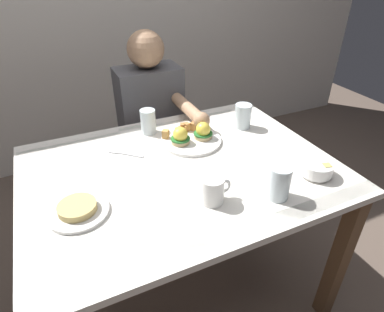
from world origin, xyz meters
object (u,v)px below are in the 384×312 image
Objects in this scene: fruit_bowl at (316,169)px; coffee_mug at (213,189)px; diner_person at (153,122)px; water_glass_far at (243,118)px; water_glass_near at (278,184)px; side_plate at (78,210)px; fork at (124,153)px; dining_table at (181,189)px; eggs_benedict_plate at (191,137)px; water_glass_extra at (148,123)px.

coffee_mug is (-0.43, 0.03, 0.02)m from fruit_bowl.
water_glass_far is at bearing -51.91° from diner_person.
coffee_mug is 0.23m from water_glass_near.
side_plate is 0.18× the size of diner_person.
water_glass_far is at bearing 47.73° from coffee_mug.
fruit_bowl is 1.04× the size of water_glass_far.
fork is (-0.62, 0.46, -0.03)m from fruit_bowl.
fruit_bowl is at bearing -85.31° from water_glass_far.
fork is at bearing 52.02° from side_plate.
dining_table is at bearing 14.05° from side_plate.
water_glass_near is at bearing -168.87° from fruit_bowl.
eggs_benedict_plate is 0.30m from fork.
water_glass_near is at bearing -80.99° from diner_person.
dining_table is 10.36× the size of water_glass_far.
side_plate is at bearing -127.98° from fork.
diner_person reaches higher than fruit_bowl.
side_plate is at bearing 169.24° from fruit_bowl.
side_plate is at bearing 162.32° from water_glass_near.
diner_person is (0.07, 0.83, -0.14)m from coffee_mug.
diner_person is (-0.36, 0.86, -0.12)m from fruit_bowl.
water_glass_far is (0.41, 0.19, 0.16)m from dining_table.
water_glass_near is (-0.21, -0.04, 0.02)m from fruit_bowl.
dining_table is at bearing -154.33° from water_glass_far.
eggs_benedict_plate is 1.35× the size of side_plate.
fork is 0.11× the size of diner_person.
fruit_bowl is 1.08× the size of coffee_mug.
eggs_benedict_plate reaches higher than dining_table.
dining_table is 0.48m from water_glass_far.
fruit_bowl is at bearing -51.94° from water_glass_extra.
water_glass_extra reaches higher than coffee_mug.
side_plate is (-0.39, -0.43, -0.04)m from water_glass_extra.
water_glass_near is 0.61× the size of side_plate.
side_plate is at bearing 162.94° from coffee_mug.
eggs_benedict_plate is at bearing 75.61° from coffee_mug.
water_glass_far is (0.39, 0.43, -0.00)m from coffee_mug.
water_glass_near reaches higher than coffee_mug.
fruit_bowl is (0.32, -0.43, 0.00)m from eggs_benedict_plate.
fork is (-0.30, 0.02, -0.02)m from eggs_benedict_plate.
water_glass_extra is at bearing 93.97° from coffee_mug.
water_glass_near is at bearing -76.88° from eggs_benedict_plate.
dining_table is 9.81× the size of water_glass_near.
water_glass_near is at bearing -18.90° from coffee_mug.
eggs_benedict_plate is 2.25× the size of fruit_bowl.
water_glass_far is at bearing 25.67° from dining_table.
water_glass_extra is 0.32m from diner_person.
dining_table is 6.00× the size of side_plate.
coffee_mug is 0.56× the size of side_plate.
water_glass_far reaches higher than side_plate.
water_glass_far is 0.53m from diner_person.
water_glass_near reaches higher than side_plate.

